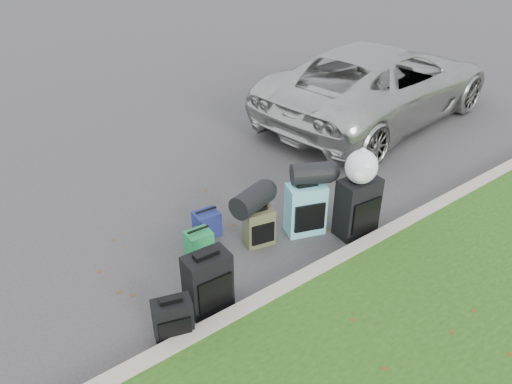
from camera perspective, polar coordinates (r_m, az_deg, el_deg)
ground at (r=6.46m, az=1.79°, el=-4.64°), size 120.00×120.00×0.00m
curb at (r=5.84m, az=8.03°, el=-8.55°), size 120.00×0.18×0.15m
suv at (r=9.80m, az=13.97°, el=12.01°), size 5.43×3.03×1.43m
suitcase_small_black at (r=5.01m, az=-9.46°, el=-14.26°), size 0.42×0.31×0.47m
suitcase_large_black_left at (r=5.22m, az=-5.53°, el=-10.20°), size 0.48×0.30×0.67m
suitcase_olive at (r=6.13m, az=0.34°, el=-4.01°), size 0.39×0.29×0.49m
suitcase_teal at (r=6.32m, az=5.67°, el=-1.94°), size 0.55×0.43×0.68m
suitcase_large_black_right at (r=6.37m, az=11.49°, el=-1.68°), size 0.54×0.36×0.78m
tote_green at (r=6.02m, az=-6.52°, el=-5.91°), size 0.31×0.26×0.34m
tote_navy at (r=6.36m, az=-5.65°, el=-3.62°), size 0.33×0.27×0.33m
duffel_left at (r=5.92m, az=-0.40°, el=-0.87°), size 0.61×0.43×0.30m
duffel_right at (r=6.14m, az=6.31°, el=2.11°), size 0.55×0.46×0.27m
trash_bag at (r=6.04m, az=11.96°, el=2.84°), size 0.40×0.40×0.40m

